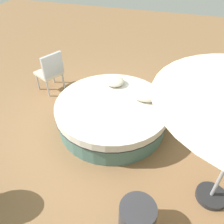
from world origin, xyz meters
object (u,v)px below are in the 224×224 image
object	(u,v)px
throw_pillow_0	(145,96)
throw_pillow_1	(114,81)
round_bed	(112,114)
side_table	(137,217)
patio_chair	(51,70)

from	to	relation	value
throw_pillow_0	throw_pillow_1	bearing A→B (deg)	154.18
throw_pillow_0	throw_pillow_1	distance (m)	0.79
round_bed	side_table	size ratio (longest dim) A/B	4.57
round_bed	throw_pillow_1	world-z (taller)	throw_pillow_1
throw_pillow_1	side_table	bearing A→B (deg)	-67.15
round_bed	patio_chair	world-z (taller)	patio_chair
throw_pillow_1	patio_chair	xyz separation A→B (m)	(-1.55, 0.11, -0.05)
throw_pillow_0	patio_chair	world-z (taller)	patio_chair
throw_pillow_1	side_table	xyz separation A→B (m)	(1.05, -2.48, -0.38)
round_bed	patio_chair	size ratio (longest dim) A/B	2.21
throw_pillow_1	round_bed	bearing A→B (deg)	-77.11
round_bed	throw_pillow_0	world-z (taller)	throw_pillow_0
patio_chair	side_table	xyz separation A→B (m)	(2.60, -2.59, -0.33)
patio_chair	round_bed	bearing A→B (deg)	-87.76
throw_pillow_0	side_table	xyz separation A→B (m)	(0.33, -2.14, -0.39)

